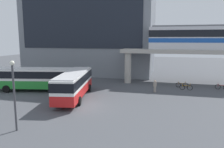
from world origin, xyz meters
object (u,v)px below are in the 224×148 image
station_building (91,25)px  bicycle_brown (182,85)px  bus_main (74,82)px  bicycle_red (222,87)px  bicycle_orange (186,87)px  pedestrian_at_kerb (155,87)px  bus_secondary (35,77)px

station_building → bicycle_brown: (18.38, -11.56, -9.81)m
bus_main → bicycle_red: bearing=26.7°
bicycle_orange → pedestrian_at_kerb: size_ratio=1.07×
bus_secondary → pedestrian_at_kerb: (16.39, 3.26, -1.21)m
bus_main → bus_secondary: bearing=162.5°
bicycle_brown → pedestrian_at_kerb: size_ratio=1.07×
bicycle_orange → pedestrian_at_kerb: bearing=-149.9°
station_building → bicycle_orange: bearing=-35.2°
bus_secondary → bicycle_orange: (20.66, 5.73, -1.63)m
bus_secondary → bicycle_orange: 21.50m
bus_main → bicycle_orange: bearing=30.0°
station_building → bus_secondary: size_ratio=2.31×
bicycle_orange → bicycle_brown: (-0.47, 1.73, 0.00)m
bus_main → bicycle_brown: bearing=36.0°
bus_main → pedestrian_at_kerb: (9.47, 5.45, -1.21)m
bus_secondary → pedestrian_at_kerb: bus_secondary is taller
bus_secondary → bicycle_orange: bearing=15.5°
bus_main → bus_secondary: 7.27m
bus_secondary → bicycle_brown: (20.19, 7.46, -1.63)m
bus_main → bicycle_brown: 16.48m
bus_secondary → pedestrian_at_kerb: size_ratio=6.77×
station_building → bus_main: 23.30m
bicycle_red → bicycle_brown: same height
bicycle_red → bicycle_brown: (-5.50, 0.22, 0.00)m
station_building → bicycle_red: bearing=-26.2°
station_building → bicycle_red: (23.88, -11.77, -9.81)m
bicycle_brown → pedestrian_at_kerb: (-3.80, -4.20, 0.42)m
station_building → bus_main: size_ratio=2.31×
pedestrian_at_kerb → station_building: bearing=132.8°
station_building → bicycle_orange: 25.06m
station_building → bicycle_brown: size_ratio=14.65×
bus_main → bicycle_red: bus_main is taller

